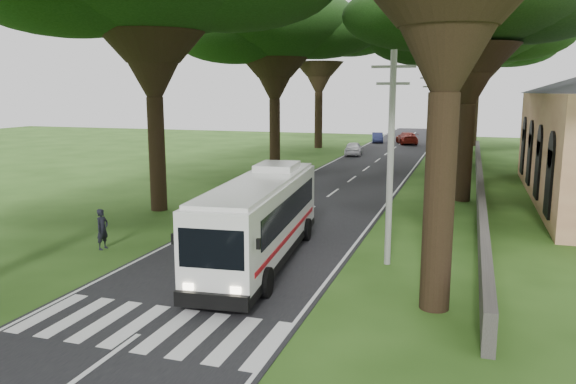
% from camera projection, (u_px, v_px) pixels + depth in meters
% --- Properties ---
extents(ground, '(140.00, 140.00, 0.00)m').
position_uv_depth(ground, '(183.00, 303.00, 17.57)').
color(ground, '#254413').
rests_on(ground, ground).
extents(road, '(8.00, 120.00, 0.04)m').
position_uv_depth(road, '(349.00, 181.00, 40.95)').
color(road, black).
rests_on(road, ground).
extents(crosswalk, '(8.00, 3.00, 0.01)m').
position_uv_depth(crosswalk, '(149.00, 328.00, 15.70)').
color(crosswalk, silver).
rests_on(crosswalk, ground).
extents(property_wall, '(0.35, 50.00, 1.20)m').
position_uv_depth(property_wall, '(480.00, 182.00, 37.17)').
color(property_wall, '#383533').
rests_on(property_wall, ground).
extents(pole_near, '(1.60, 0.24, 8.00)m').
position_uv_depth(pole_near, '(391.00, 156.00, 20.76)').
color(pole_near, gray).
rests_on(pole_near, ground).
extents(pole_mid, '(1.60, 0.24, 8.00)m').
position_uv_depth(pole_mid, '(430.00, 125.00, 39.46)').
color(pole_mid, gray).
rests_on(pole_mid, ground).
extents(pole_far, '(1.60, 0.24, 8.00)m').
position_uv_depth(pole_far, '(444.00, 114.00, 58.17)').
color(pole_far, gray).
rests_on(pole_far, ground).
extents(tree_l_midb, '(14.01, 14.01, 14.85)m').
position_uv_depth(tree_l_midb, '(274.00, 26.00, 45.82)').
color(tree_l_midb, black).
rests_on(tree_l_midb, ground).
extents(tree_l_far, '(13.83, 13.83, 15.98)m').
position_uv_depth(tree_l_far, '(319.00, 33.00, 62.76)').
color(tree_l_far, black).
rests_on(tree_l_far, ground).
extents(tree_r_mida, '(12.97, 12.97, 14.55)m').
position_uv_depth(tree_r_mida, '(473.00, 0.00, 31.76)').
color(tree_r_mida, black).
rests_on(tree_r_mida, ground).
extents(tree_r_midb, '(15.21, 15.21, 15.24)m').
position_uv_depth(tree_r_midb, '(468.00, 28.00, 48.70)').
color(tree_r_midb, black).
rests_on(tree_r_midb, ground).
extents(tree_r_far, '(14.95, 14.95, 15.31)m').
position_uv_depth(tree_r_far, '(478.00, 43.00, 65.21)').
color(tree_r_far, black).
rests_on(tree_r_far, ground).
extents(coach_bus, '(3.40, 11.15, 3.23)m').
position_uv_depth(coach_bus, '(261.00, 218.00, 21.52)').
color(coach_bus, white).
rests_on(coach_bus, ground).
extents(distant_car_a, '(2.08, 4.24, 1.39)m').
position_uv_depth(distant_car_a, '(354.00, 148.00, 57.05)').
color(distant_car_a, silver).
rests_on(distant_car_a, road).
extents(distant_car_b, '(2.00, 3.95, 1.24)m').
position_uv_depth(distant_car_b, '(377.00, 137.00, 71.19)').
color(distant_car_b, navy).
rests_on(distant_car_b, road).
extents(distant_car_c, '(3.46, 5.47, 1.48)m').
position_uv_depth(distant_car_c, '(407.00, 138.00, 69.09)').
color(distant_car_c, maroon).
rests_on(distant_car_c, road).
extents(pedestrian, '(0.47, 0.66, 1.72)m').
position_uv_depth(pedestrian, '(102.00, 229.00, 23.38)').
color(pedestrian, black).
rests_on(pedestrian, ground).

